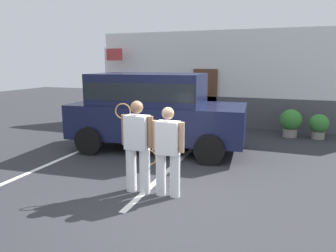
{
  "coord_description": "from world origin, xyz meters",
  "views": [
    {
      "loc": [
        1.82,
        -4.79,
        2.34
      ],
      "look_at": [
        -0.39,
        1.2,
        1.05
      ],
      "focal_mm": 33.82,
      "sensor_mm": 36.0,
      "label": 1
    }
  ],
  "objects_px": {
    "parked_suv": "(154,108)",
    "potted_plant_secondary": "(319,125)",
    "flag_pole": "(110,70)",
    "potted_plant_by_porch": "(291,122)",
    "tennis_player_man": "(137,145)",
    "tennis_player_woman": "(168,151)"
  },
  "relations": [
    {
      "from": "parked_suv",
      "to": "potted_plant_secondary",
      "type": "bearing_deg",
      "value": 28.66
    },
    {
      "from": "potted_plant_secondary",
      "to": "flag_pole",
      "type": "xyz_separation_m",
      "value": [
        -7.58,
        0.45,
        1.59
      ]
    },
    {
      "from": "potted_plant_by_porch",
      "to": "potted_plant_secondary",
      "type": "bearing_deg",
      "value": 1.25
    },
    {
      "from": "potted_plant_secondary",
      "to": "flag_pole",
      "type": "relative_size",
      "value": 0.27
    },
    {
      "from": "tennis_player_man",
      "to": "potted_plant_by_porch",
      "type": "relative_size",
      "value": 1.9
    },
    {
      "from": "tennis_player_man",
      "to": "tennis_player_woman",
      "type": "relative_size",
      "value": 1.05
    },
    {
      "from": "tennis_player_man",
      "to": "potted_plant_by_porch",
      "type": "distance_m",
      "value": 6.25
    },
    {
      "from": "potted_plant_by_porch",
      "to": "tennis_player_woman",
      "type": "bearing_deg",
      "value": -110.41
    },
    {
      "from": "tennis_player_woman",
      "to": "potted_plant_secondary",
      "type": "height_order",
      "value": "tennis_player_woman"
    },
    {
      "from": "parked_suv",
      "to": "potted_plant_secondary",
      "type": "height_order",
      "value": "parked_suv"
    },
    {
      "from": "potted_plant_by_porch",
      "to": "potted_plant_secondary",
      "type": "relative_size",
      "value": 1.14
    },
    {
      "from": "tennis_player_man",
      "to": "tennis_player_woman",
      "type": "bearing_deg",
      "value": -176.01
    },
    {
      "from": "tennis_player_woman",
      "to": "potted_plant_by_porch",
      "type": "distance_m",
      "value": 6.01
    },
    {
      "from": "tennis_player_man",
      "to": "flag_pole",
      "type": "relative_size",
      "value": 0.58
    },
    {
      "from": "parked_suv",
      "to": "tennis_player_man",
      "type": "xyz_separation_m",
      "value": [
        0.86,
        -2.81,
        -0.27
      ]
    },
    {
      "from": "potted_plant_secondary",
      "to": "flag_pole",
      "type": "distance_m",
      "value": 7.76
    },
    {
      "from": "potted_plant_by_porch",
      "to": "potted_plant_secondary",
      "type": "height_order",
      "value": "potted_plant_by_porch"
    },
    {
      "from": "tennis_player_woman",
      "to": "flag_pole",
      "type": "distance_m",
      "value": 7.76
    },
    {
      "from": "tennis_player_woman",
      "to": "potted_plant_secondary",
      "type": "distance_m",
      "value": 6.36
    },
    {
      "from": "parked_suv",
      "to": "tennis_player_woman",
      "type": "distance_m",
      "value": 3.15
    },
    {
      "from": "parked_suv",
      "to": "potted_plant_by_porch",
      "type": "distance_m",
      "value": 4.57
    },
    {
      "from": "parked_suv",
      "to": "flag_pole",
      "type": "xyz_separation_m",
      "value": [
        -3.24,
        3.3,
        0.88
      ]
    }
  ]
}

